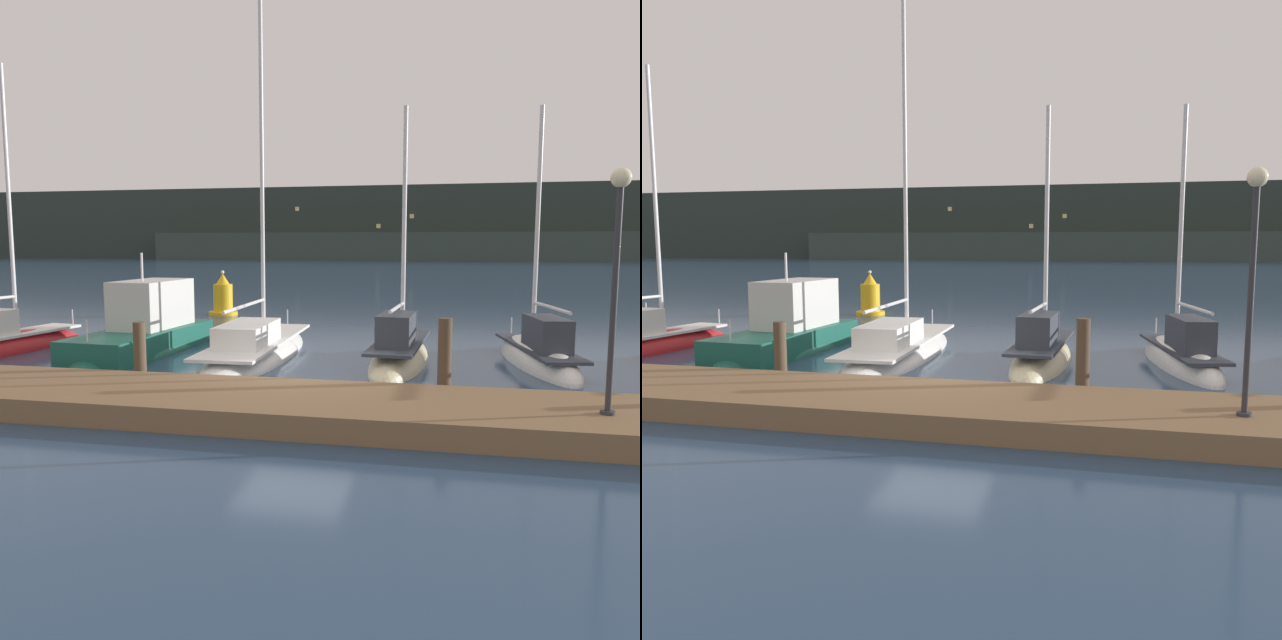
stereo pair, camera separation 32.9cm
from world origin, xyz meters
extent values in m
plane|color=navy|center=(0.00, 0.00, 0.00)|extent=(400.00, 400.00, 0.00)
cube|color=brown|center=(0.00, -2.38, 0.23)|extent=(40.67, 2.80, 0.45)
cylinder|color=#4C3D2D|center=(-3.38, -0.73, 0.76)|extent=(0.28, 0.28, 1.52)
cylinder|color=#4C3D2D|center=(3.38, -0.73, 0.89)|extent=(0.28, 0.28, 1.78)
cylinder|color=silver|center=(-12.65, 6.16, 0.86)|extent=(0.04, 0.04, 0.50)
ellipsoid|color=red|center=(-9.68, 2.70, 0.00)|extent=(2.37, 6.42, 1.24)
cube|color=silver|center=(-9.68, 2.70, 0.52)|extent=(1.99, 5.40, 0.08)
cylinder|color=silver|center=(-9.60, 3.20, 4.52)|extent=(0.12, 0.12, 8.00)
cylinder|color=silver|center=(-9.23, 5.56, 0.77)|extent=(0.04, 0.04, 0.50)
ellipsoid|color=#195647|center=(-5.60, 3.58, 0.00)|extent=(2.60, 6.35, 1.11)
cube|color=#195647|center=(-5.60, 3.58, 0.35)|extent=(2.38, 5.72, 0.71)
cube|color=silver|center=(-5.56, 4.20, 1.43)|extent=(1.67, 2.83, 1.44)
cube|color=black|center=(-5.48, 5.44, 1.65)|extent=(1.33, 0.36, 0.64)
cylinder|color=silver|center=(-5.60, 3.71, 2.58)|extent=(0.07, 0.07, 0.85)
cylinder|color=silver|center=(-5.78, 0.98, 1.01)|extent=(0.04, 0.04, 0.60)
ellipsoid|color=white|center=(-2.00, 3.72, 0.00)|extent=(2.26, 8.28, 1.12)
cube|color=silver|center=(-2.00, 3.72, 0.47)|extent=(1.90, 6.96, 0.08)
cube|color=silver|center=(-1.98, 2.73, 0.81)|extent=(1.30, 2.67, 0.59)
cylinder|color=silver|center=(-2.02, 4.37, 5.78)|extent=(0.12, 0.12, 10.62)
cylinder|color=silver|center=(-1.97, 2.55, 1.60)|extent=(0.19, 3.66, 0.09)
cylinder|color=silver|center=(-2.10, 7.50, 0.72)|extent=(0.04, 0.04, 0.50)
ellipsoid|color=beige|center=(2.16, 3.37, 0.00)|extent=(1.77, 5.57, 1.29)
cube|color=#333842|center=(2.16, 3.37, 0.61)|extent=(1.49, 4.68, 0.08)
cube|color=#333842|center=(2.12, 2.71, 1.06)|extent=(0.97, 1.81, 0.81)
cylinder|color=silver|center=(2.19, 3.81, 3.77)|extent=(0.12, 0.12, 6.32)
cylinder|color=silver|center=(2.12, 2.66, 1.63)|extent=(0.23, 2.30, 0.09)
cylinder|color=silver|center=(2.31, 5.89, 0.86)|extent=(0.04, 0.04, 0.50)
ellipsoid|color=white|center=(5.82, 4.04, 0.00)|extent=(2.28, 5.87, 1.44)
cube|color=#333842|center=(5.82, 4.04, 0.48)|extent=(1.92, 4.93, 0.08)
cube|color=#333842|center=(5.95, 3.36, 0.95)|extent=(1.09, 1.94, 0.86)
cylinder|color=silver|center=(5.74, 4.49, 3.71)|extent=(0.12, 0.12, 6.45)
cylinder|color=silver|center=(5.98, 3.15, 1.66)|extent=(0.56, 2.70, 0.09)
cylinder|color=silver|center=(5.36, 6.64, 0.73)|extent=(0.04, 0.04, 0.50)
cylinder|color=gold|center=(-6.75, 13.50, 0.08)|extent=(1.32, 1.32, 0.16)
cylinder|color=gold|center=(-6.75, 13.50, 0.79)|extent=(0.88, 0.88, 1.26)
cone|color=gold|center=(-6.75, 13.50, 1.67)|extent=(0.62, 0.62, 0.50)
sphere|color=#F9EAB7|center=(-6.75, 13.50, 1.97)|extent=(0.16, 0.16, 0.16)
cylinder|color=#2D2D33|center=(6.09, -2.60, 0.48)|extent=(0.24, 0.24, 0.06)
cylinder|color=#2D2D33|center=(6.09, -2.60, 2.34)|extent=(0.10, 0.10, 3.67)
sphere|color=#F9EAB7|center=(6.09, -2.60, 4.32)|extent=(0.32, 0.32, 0.32)
cube|color=#28332D|center=(0.00, 115.89, 7.17)|extent=(240.00, 16.00, 14.34)
cube|color=#333F39|center=(18.29, 105.89, 2.64)|extent=(144.00, 10.00, 5.28)
cube|color=#F4DB8C|center=(-10.43, 107.84, 6.55)|extent=(0.80, 0.10, 0.80)
cube|color=#F4DB8C|center=(-10.37, 107.84, 3.69)|extent=(0.80, 0.10, 0.80)
cube|color=#F4DB8C|center=(-26.60, 107.84, 10.01)|extent=(0.80, 0.10, 0.80)
cube|color=#F4DB8C|center=(4.47, 107.84, 3.91)|extent=(0.80, 0.10, 0.80)
cube|color=#F4DB8C|center=(-4.08, 107.84, 8.39)|extent=(0.80, 0.10, 0.80)
cube|color=#F4DB8C|center=(-16.35, 107.84, 3.93)|extent=(0.80, 0.10, 0.80)
cube|color=#F4DB8C|center=(-55.15, 107.84, 4.02)|extent=(0.80, 0.10, 0.80)
cube|color=#F4DB8C|center=(-11.40, 107.84, 3.49)|extent=(0.80, 0.10, 0.80)
cube|color=#F4DB8C|center=(-47.64, 107.84, 2.59)|extent=(0.80, 0.10, 0.80)
camera|label=1|loc=(3.46, -13.49, 3.29)|focal=35.00mm
camera|label=2|loc=(3.78, -13.42, 3.29)|focal=35.00mm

